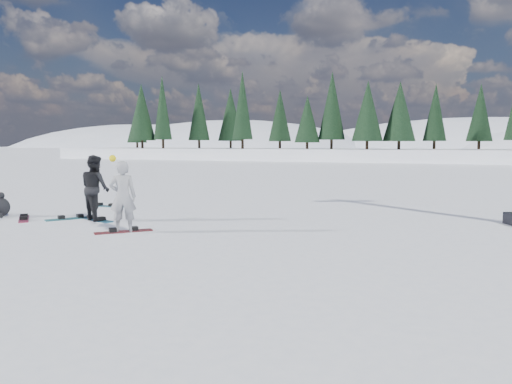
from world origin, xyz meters
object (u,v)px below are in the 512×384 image
snowboarder_woman (123,196)px  snowboard_loose_a (71,219)px  seated_rider (0,207)px  snowboarder_man (95,188)px  snowboard_loose_c (106,206)px  snowboard_loose_b (24,219)px

snowboarder_woman → snowboard_loose_a: bearing=-53.6°
seated_rider → snowboarder_woman: bearing=3.1°
snowboarder_man → seated_rider: size_ratio=2.02×
snowboard_loose_c → snowboard_loose_a: bearing=-74.6°
snowboarder_woman → snowboard_loose_c: bearing=-76.9°
snowboarder_woman → seated_rider: (-5.34, 0.90, -0.65)m
snowboarder_man → snowboard_loose_c: bearing=-30.4°
snowboard_loose_a → snowboard_loose_b: 1.43m
snowboarder_man → snowboard_loose_b: size_ratio=1.33×
snowboarder_man → snowboard_loose_c: size_ratio=1.33×
snowboarder_woman → snowboard_loose_b: 4.39m
snowboard_loose_a → snowboard_loose_c: bearing=53.1°
snowboard_loose_a → snowboard_loose_c: 3.03m
seated_rider → snowboarder_man: bearing=21.6°
snowboard_loose_c → seated_rider: bearing=-116.7°
snowboarder_woman → snowboard_loose_c: 5.76m
snowboarder_woman → seated_rider: 5.45m
snowboard_loose_c → snowboard_loose_b: (-0.41, -3.45, 0.00)m
seated_rider → snowboard_loose_a: seated_rider is taller
snowboard_loose_c → snowboard_loose_b: 3.47m
snowboarder_man → snowboard_loose_b: 2.50m
seated_rider → snowboard_loose_a: 2.49m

